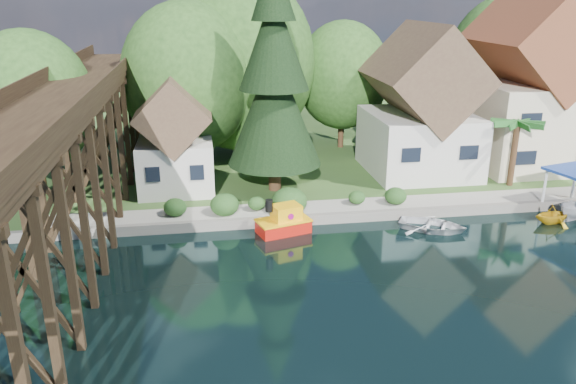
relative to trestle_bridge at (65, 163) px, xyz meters
name	(u,v)px	position (x,y,z in m)	size (l,w,h in m)	color
ground	(399,283)	(16.00, -5.17, -5.35)	(140.00, 140.00, 0.00)	black
bank	(290,126)	(16.00, 28.83, -5.10)	(140.00, 52.00, 0.50)	#2D4D1E
seawall	(417,213)	(20.00, 2.83, -5.04)	(60.00, 0.40, 0.62)	slate
promenade	(439,201)	(22.00, 4.13, -4.82)	(50.00, 2.60, 0.06)	gray
trestle_bridge	(65,163)	(0.00, 0.00, 0.00)	(4.12, 44.18, 9.30)	black
house_left	(421,111)	(23.00, 10.83, -0.21)	(7.64, 8.64, 11.02)	beige
house_center	(531,90)	(32.00, 11.33, 1.07)	(8.65, 9.18, 13.89)	beige
shed	(175,143)	(5.00, 9.33, -1.52)	(5.09, 5.40, 7.85)	beige
bg_trees	(327,74)	(17.00, 16.08, 1.94)	(49.90, 13.30, 10.57)	#382314
shrubs	(279,200)	(11.40, 4.09, -4.12)	(15.76, 2.47, 1.70)	#183F16
conifer	(274,81)	(11.68, 8.23, 2.65)	(6.33, 6.33, 15.58)	#382314
palm_tree	(518,125)	(28.33, 6.57, -0.51)	(4.64, 4.64, 4.97)	#382314
tugboat	(284,222)	(11.36, 1.85, -4.68)	(3.45, 2.49, 2.25)	red
boat_white_a	(433,224)	(20.18, 0.81, -4.94)	(2.84, 3.97, 0.82)	silver
boat_yellow	(554,213)	(27.97, 0.74, -4.68)	(2.18, 2.53, 1.33)	gold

